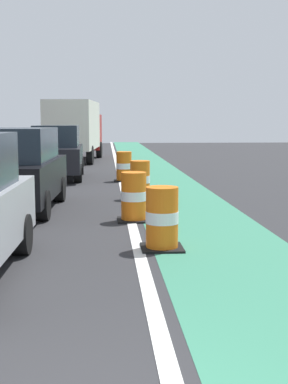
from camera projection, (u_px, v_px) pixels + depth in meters
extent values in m
cube|color=#387F60|center=(177.00, 198.00, 15.33)|extent=(2.50, 80.00, 0.01)
cube|color=silver|center=(125.00, 198.00, 15.23)|extent=(0.20, 80.00, 0.01)
cylinder|color=black|center=(21.00, 234.00, 8.79)|extent=(0.30, 0.69, 0.68)
cube|color=black|center=(18.00, 179.00, 13.10)|extent=(2.04, 4.68, 0.90)
cube|color=#232D38|center=(17.00, 144.00, 12.98)|extent=(1.74, 2.92, 0.80)
cylinder|color=black|center=(0.00, 189.00, 14.55)|extent=(0.31, 0.69, 0.68)
cylinder|color=black|center=(59.00, 189.00, 14.59)|extent=(0.31, 0.69, 0.68)
cylinder|color=black|center=(43.00, 206.00, 11.77)|extent=(0.31, 0.69, 0.68)
cube|color=black|center=(57.00, 158.00, 20.33)|extent=(1.94, 4.64, 0.90)
cube|color=#232D38|center=(57.00, 136.00, 20.21)|extent=(1.68, 2.88, 0.80)
cylinder|color=black|center=(40.00, 167.00, 21.72)|extent=(0.29, 0.69, 0.68)
cylinder|color=black|center=(80.00, 166.00, 21.87)|extent=(0.29, 0.69, 0.68)
cylinder|color=black|center=(32.00, 174.00, 18.90)|extent=(0.29, 0.69, 0.68)
cylinder|color=black|center=(78.00, 173.00, 19.05)|extent=(0.29, 0.69, 0.68)
cylinder|color=orange|center=(162.00, 235.00, 9.18)|extent=(0.56, 0.56, 0.42)
cylinder|color=white|center=(162.00, 217.00, 9.13)|extent=(0.57, 0.57, 0.21)
cylinder|color=orange|center=(162.00, 199.00, 9.09)|extent=(0.56, 0.56, 0.42)
cube|color=black|center=(162.00, 248.00, 9.21)|extent=(0.73, 0.73, 0.04)
cylinder|color=orange|center=(134.00, 210.00, 11.77)|extent=(0.56, 0.56, 0.42)
cylinder|color=white|center=(134.00, 196.00, 11.73)|extent=(0.57, 0.57, 0.21)
cylinder|color=orange|center=(134.00, 182.00, 11.69)|extent=(0.56, 0.56, 0.42)
cube|color=black|center=(134.00, 220.00, 11.80)|extent=(0.73, 0.73, 0.04)
cylinder|color=orange|center=(140.00, 190.00, 15.09)|extent=(0.56, 0.56, 0.42)
cylinder|color=white|center=(140.00, 179.00, 15.05)|extent=(0.57, 0.57, 0.21)
cylinder|color=orange|center=(140.00, 168.00, 15.01)|extent=(0.56, 0.56, 0.42)
cube|color=black|center=(140.00, 198.00, 15.12)|extent=(0.73, 0.73, 0.04)
cylinder|color=orange|center=(124.00, 174.00, 19.47)|extent=(0.56, 0.56, 0.42)
cylinder|color=white|center=(124.00, 166.00, 19.43)|extent=(0.57, 0.57, 0.21)
cylinder|color=orange|center=(124.00, 157.00, 19.39)|extent=(0.56, 0.56, 0.42)
cube|color=black|center=(124.00, 181.00, 19.51)|extent=(0.73, 0.73, 0.04)
cube|color=silver|center=(73.00, 125.00, 27.97)|extent=(2.74, 5.76, 2.50)
cube|color=#B21E19|center=(82.00, 132.00, 31.85)|extent=(2.34, 2.07, 2.10)
cylinder|color=black|center=(65.00, 150.00, 31.80)|extent=(0.38, 0.98, 0.96)
cylinder|color=black|center=(99.00, 150.00, 31.78)|extent=(0.38, 0.98, 0.96)
cylinder|color=black|center=(50.00, 155.00, 26.79)|extent=(0.38, 0.98, 0.96)
cylinder|color=black|center=(90.00, 155.00, 26.78)|extent=(0.38, 0.98, 0.96)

